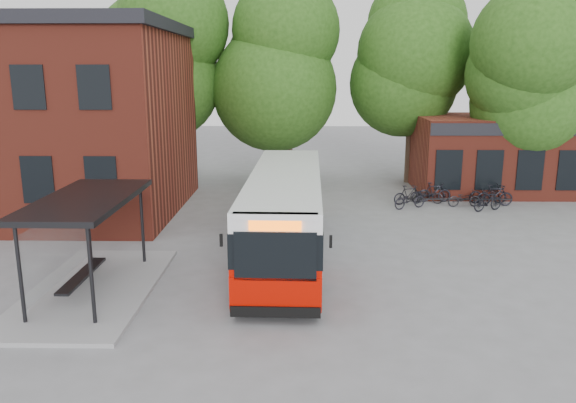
{
  "coord_description": "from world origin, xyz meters",
  "views": [
    {
      "loc": [
        1.58,
        -16.49,
        6.39
      ],
      "look_at": [
        1.22,
        2.27,
        2.0
      ],
      "focal_mm": 35.0,
      "sensor_mm": 36.0,
      "label": 1
    }
  ],
  "objects_px": {
    "bicycle_1": "(409,195)",
    "bicycle_6": "(488,194)",
    "bicycle_7": "(495,195)",
    "city_bus": "(286,214)",
    "bicycle_3": "(434,192)",
    "bus_shelter": "(90,245)",
    "bicycle_0": "(410,200)",
    "bicycle_4": "(464,198)",
    "bicycle_2": "(427,195)",
    "bicycle_5": "(488,201)"
  },
  "relations": [
    {
      "from": "bicycle_4",
      "to": "bicycle_7",
      "type": "height_order",
      "value": "bicycle_7"
    },
    {
      "from": "bicycle_0",
      "to": "bicycle_7",
      "type": "bearing_deg",
      "value": -106.52
    },
    {
      "from": "bicycle_0",
      "to": "bicycle_1",
      "type": "bearing_deg",
      "value": -32.19
    },
    {
      "from": "bicycle_6",
      "to": "bicycle_7",
      "type": "bearing_deg",
      "value": -164.14
    },
    {
      "from": "city_bus",
      "to": "bicycle_2",
      "type": "xyz_separation_m",
      "value": [
        6.79,
        8.09,
        -1.05
      ]
    },
    {
      "from": "bicycle_4",
      "to": "bicycle_6",
      "type": "height_order",
      "value": "bicycle_6"
    },
    {
      "from": "city_bus",
      "to": "bicycle_3",
      "type": "height_order",
      "value": "city_bus"
    },
    {
      "from": "bicycle_1",
      "to": "bicycle_3",
      "type": "relative_size",
      "value": 0.96
    },
    {
      "from": "bicycle_3",
      "to": "bus_shelter",
      "type": "bearing_deg",
      "value": 130.16
    },
    {
      "from": "bicycle_1",
      "to": "bicycle_6",
      "type": "distance_m",
      "value": 3.94
    },
    {
      "from": "bicycle_6",
      "to": "city_bus",
      "type": "bearing_deg",
      "value": 128.93
    },
    {
      "from": "bicycle_0",
      "to": "bicycle_2",
      "type": "distance_m",
      "value": 1.6
    },
    {
      "from": "bicycle_0",
      "to": "bicycle_4",
      "type": "height_order",
      "value": "bicycle_0"
    },
    {
      "from": "bus_shelter",
      "to": "bicycle_4",
      "type": "height_order",
      "value": "bus_shelter"
    },
    {
      "from": "bicycle_3",
      "to": "bicycle_7",
      "type": "relative_size",
      "value": 0.94
    },
    {
      "from": "bicycle_0",
      "to": "bicycle_7",
      "type": "relative_size",
      "value": 0.96
    },
    {
      "from": "city_bus",
      "to": "bicycle_2",
      "type": "bearing_deg",
      "value": 51.25
    },
    {
      "from": "bicycle_4",
      "to": "bicycle_6",
      "type": "xyz_separation_m",
      "value": [
        1.36,
        0.73,
        0.06
      ]
    },
    {
      "from": "bicycle_0",
      "to": "bicycle_4",
      "type": "relative_size",
      "value": 1.06
    },
    {
      "from": "bicycle_0",
      "to": "bicycle_4",
      "type": "xyz_separation_m",
      "value": [
        2.69,
        0.41,
        -0.02
      ]
    },
    {
      "from": "bicycle_2",
      "to": "bicycle_7",
      "type": "height_order",
      "value": "bicycle_7"
    },
    {
      "from": "bus_shelter",
      "to": "bicycle_6",
      "type": "xyz_separation_m",
      "value": [
        15.4,
        11.6,
        -0.97
      ]
    },
    {
      "from": "bus_shelter",
      "to": "bicycle_3",
      "type": "xyz_separation_m",
      "value": [
        12.85,
        11.89,
        -0.96
      ]
    },
    {
      "from": "bicycle_4",
      "to": "bicycle_0",
      "type": "bearing_deg",
      "value": 92.99
    },
    {
      "from": "bicycle_3",
      "to": "bicycle_4",
      "type": "xyz_separation_m",
      "value": [
        1.19,
        -1.03,
        -0.08
      ]
    },
    {
      "from": "bicycle_2",
      "to": "bicycle_5",
      "type": "height_order",
      "value": "bicycle_5"
    },
    {
      "from": "bicycle_3",
      "to": "bicycle_6",
      "type": "bearing_deg",
      "value": -99.18
    },
    {
      "from": "city_bus",
      "to": "bicycle_2",
      "type": "distance_m",
      "value": 10.61
    },
    {
      "from": "city_bus",
      "to": "bicycle_3",
      "type": "distance_m",
      "value": 11.07
    },
    {
      "from": "city_bus",
      "to": "bicycle_7",
      "type": "bearing_deg",
      "value": 38.35
    },
    {
      "from": "bicycle_1",
      "to": "bicycle_3",
      "type": "height_order",
      "value": "bicycle_3"
    },
    {
      "from": "bicycle_5",
      "to": "bicycle_7",
      "type": "relative_size",
      "value": 0.92
    },
    {
      "from": "bicycle_5",
      "to": "bicycle_7",
      "type": "height_order",
      "value": "bicycle_7"
    },
    {
      "from": "bus_shelter",
      "to": "bicycle_0",
      "type": "bearing_deg",
      "value": 42.65
    },
    {
      "from": "bicycle_5",
      "to": "bicycle_6",
      "type": "height_order",
      "value": "bicycle_5"
    },
    {
      "from": "bicycle_0",
      "to": "bicycle_5",
      "type": "relative_size",
      "value": 1.04
    },
    {
      "from": "bicycle_3",
      "to": "bicycle_4",
      "type": "relative_size",
      "value": 1.04
    },
    {
      "from": "bus_shelter",
      "to": "bicycle_5",
      "type": "distance_m",
      "value": 18.0
    },
    {
      "from": "bicycle_5",
      "to": "bicycle_1",
      "type": "bearing_deg",
      "value": 45.72
    },
    {
      "from": "bicycle_0",
      "to": "bicycle_2",
      "type": "xyz_separation_m",
      "value": [
        1.07,
        1.19,
        -0.02
      ]
    },
    {
      "from": "bus_shelter",
      "to": "bicycle_6",
      "type": "distance_m",
      "value": 19.3
    },
    {
      "from": "bicycle_4",
      "to": "bicycle_5",
      "type": "xyz_separation_m",
      "value": [
        0.85,
        -0.81,
        0.07
      ]
    },
    {
      "from": "bicycle_3",
      "to": "bicycle_7",
      "type": "bearing_deg",
      "value": -109.73
    },
    {
      "from": "bicycle_0",
      "to": "bicycle_1",
      "type": "distance_m",
      "value": 0.89
    },
    {
      "from": "city_bus",
      "to": "bicycle_6",
      "type": "bearing_deg",
      "value": 40.74
    },
    {
      "from": "bus_shelter",
      "to": "bicycle_4",
      "type": "bearing_deg",
      "value": 37.73
    },
    {
      "from": "city_bus",
      "to": "bicycle_3",
      "type": "xyz_separation_m",
      "value": [
        7.22,
        8.33,
        -0.98
      ]
    },
    {
      "from": "bicycle_1",
      "to": "bicycle_2",
      "type": "xyz_separation_m",
      "value": [
        0.96,
        0.31,
        -0.06
      ]
    },
    {
      "from": "city_bus",
      "to": "bus_shelter",
      "type": "bearing_deg",
      "value": -146.43
    },
    {
      "from": "city_bus",
      "to": "bicycle_4",
      "type": "height_order",
      "value": "city_bus"
    }
  ]
}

